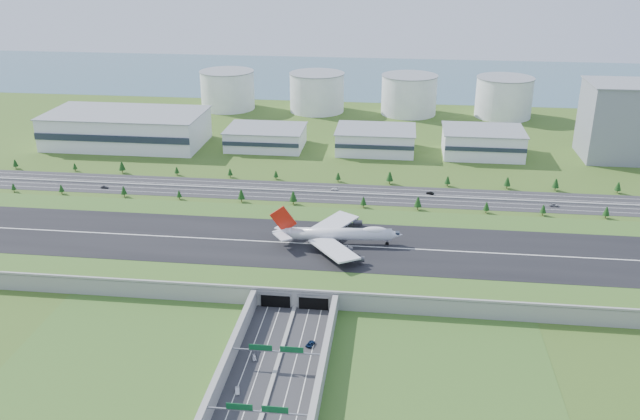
# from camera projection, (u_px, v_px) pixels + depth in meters

# --- Properties ---
(ground) EXTENTS (1200.00, 1200.00, 0.00)m
(ground) POSITION_uv_depth(u_px,v_px,m) (310.00, 258.00, 346.50)
(ground) COLOR #2F5019
(ground) RESTS_ON ground
(airfield_deck) EXTENTS (520.00, 100.00, 9.20)m
(airfield_deck) POSITION_uv_depth(u_px,v_px,m) (310.00, 251.00, 344.86)
(airfield_deck) COLOR gray
(airfield_deck) RESTS_ON ground
(underpass_road) EXTENTS (38.80, 120.40, 8.00)m
(underpass_road) POSITION_uv_depth(u_px,v_px,m) (274.00, 367.00, 253.81)
(underpass_road) COLOR #28282B
(underpass_road) RESTS_ON ground
(sign_gantry_near) EXTENTS (38.70, 0.70, 9.80)m
(sign_gantry_near) POSITION_uv_depth(u_px,v_px,m) (276.00, 352.00, 256.51)
(sign_gantry_near) COLOR gray
(sign_gantry_near) RESTS_ON ground
(sign_gantry_far) EXTENTS (38.70, 0.70, 9.80)m
(sign_gantry_far) POSITION_uv_depth(u_px,v_px,m) (257.00, 412.00, 224.34)
(sign_gantry_far) COLOR gray
(sign_gantry_far) RESTS_ON ground
(north_expressway) EXTENTS (560.00, 36.00, 0.12)m
(north_expressway) POSITION_uv_depth(u_px,v_px,m) (330.00, 193.00, 433.80)
(north_expressway) COLOR #28282B
(north_expressway) RESTS_ON ground
(tree_row) EXTENTS (496.55, 48.69, 8.39)m
(tree_row) POSITION_uv_depth(u_px,v_px,m) (368.00, 188.00, 429.16)
(tree_row) COLOR #3D2819
(tree_row) RESTS_ON ground
(hangar_west) EXTENTS (120.00, 60.00, 25.00)m
(hangar_west) POSITION_uv_depth(u_px,v_px,m) (127.00, 129.00, 530.68)
(hangar_west) COLOR silver
(hangar_west) RESTS_ON ground
(hangar_mid_a) EXTENTS (58.00, 42.00, 15.00)m
(hangar_mid_a) POSITION_uv_depth(u_px,v_px,m) (266.00, 138.00, 524.97)
(hangar_mid_a) COLOR silver
(hangar_mid_a) RESTS_ON ground
(hangar_mid_b) EXTENTS (58.00, 42.00, 17.00)m
(hangar_mid_b) POSITION_uv_depth(u_px,v_px,m) (376.00, 140.00, 515.16)
(hangar_mid_b) COLOR silver
(hangar_mid_b) RESTS_ON ground
(hangar_mid_c) EXTENTS (58.00, 42.00, 19.00)m
(hangar_mid_c) POSITION_uv_depth(u_px,v_px,m) (483.00, 142.00, 505.91)
(hangar_mid_c) COLOR silver
(hangar_mid_c) RESTS_ON ground
(office_tower) EXTENTS (46.00, 46.00, 55.00)m
(office_tower) POSITION_uv_depth(u_px,v_px,m) (617.00, 121.00, 493.17)
(office_tower) COLOR gray
(office_tower) RESTS_ON ground
(fuel_tank_a) EXTENTS (50.00, 50.00, 35.00)m
(fuel_tank_a) POSITION_uv_depth(u_px,v_px,m) (228.00, 90.00, 638.14)
(fuel_tank_a) COLOR silver
(fuel_tank_a) RESTS_ON ground
(fuel_tank_b) EXTENTS (50.00, 50.00, 35.00)m
(fuel_tank_b) POSITION_uv_depth(u_px,v_px,m) (317.00, 93.00, 628.72)
(fuel_tank_b) COLOR silver
(fuel_tank_b) RESTS_ON ground
(fuel_tank_c) EXTENTS (50.00, 50.00, 35.00)m
(fuel_tank_c) POSITION_uv_depth(u_px,v_px,m) (409.00, 95.00, 619.29)
(fuel_tank_c) COLOR silver
(fuel_tank_c) RESTS_ON ground
(fuel_tank_d) EXTENTS (50.00, 50.00, 35.00)m
(fuel_tank_d) POSITION_uv_depth(u_px,v_px,m) (504.00, 97.00, 609.86)
(fuel_tank_d) COLOR silver
(fuel_tank_d) RESTS_ON ground
(bay_water) EXTENTS (1200.00, 260.00, 0.06)m
(bay_water) POSITION_uv_depth(u_px,v_px,m) (365.00, 77.00, 787.70)
(bay_water) COLOR #395E6D
(bay_water) RESTS_ON ground
(boeing_747) EXTENTS (67.11, 63.21, 20.75)m
(boeing_747) POSITION_uv_depth(u_px,v_px,m) (337.00, 234.00, 341.02)
(boeing_747) COLOR silver
(boeing_747) RESTS_ON airfield_deck
(car_0) EXTENTS (2.84, 4.51, 1.43)m
(car_0) POSITION_uv_depth(u_px,v_px,m) (254.00, 357.00, 263.83)
(car_0) COLOR silver
(car_0) RESTS_ON ground
(car_1) EXTENTS (2.60, 4.61, 1.44)m
(car_1) POSITION_uv_depth(u_px,v_px,m) (237.00, 390.00, 244.79)
(car_1) COLOR silver
(car_1) RESTS_ON ground
(car_2) EXTENTS (3.82, 5.76, 1.47)m
(car_2) POSITION_uv_depth(u_px,v_px,m) (310.00, 344.00, 272.71)
(car_2) COLOR #0B1C3B
(car_2) RESTS_ON ground
(car_4) EXTENTS (4.91, 2.00, 1.67)m
(car_4) POSITION_uv_depth(u_px,v_px,m) (104.00, 187.00, 441.57)
(car_4) COLOR #4E4D51
(car_4) RESTS_ON ground
(car_5) EXTENTS (5.37, 3.51, 1.67)m
(car_5) POSITION_uv_depth(u_px,v_px,m) (430.00, 193.00, 431.18)
(car_5) COLOR black
(car_5) RESTS_ON ground
(car_6) EXTENTS (5.89, 3.17, 1.57)m
(car_6) POSITION_uv_depth(u_px,v_px,m) (554.00, 205.00, 412.13)
(car_6) COLOR #A7A7AC
(car_6) RESTS_ON ground
(car_7) EXTENTS (5.14, 3.24, 1.39)m
(car_7) POSITION_uv_depth(u_px,v_px,m) (334.00, 189.00, 438.07)
(car_7) COLOR silver
(car_7) RESTS_ON ground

